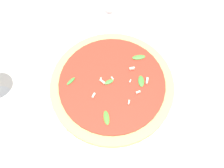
% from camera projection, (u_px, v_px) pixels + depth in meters
% --- Properties ---
extents(ground_plane, '(6.00, 6.00, 0.00)m').
position_uv_depth(ground_plane, '(106.00, 83.00, 0.66)').
color(ground_plane, silver).
extents(pizza_arugula_main, '(0.32, 0.32, 0.05)m').
position_uv_depth(pizza_arugula_main, '(112.00, 86.00, 0.63)').
color(pizza_arugula_main, silver).
rests_on(pizza_arugula_main, ground_plane).
extents(side_plate_white, '(0.16, 0.16, 0.02)m').
position_uv_depth(side_plate_white, '(45.00, 15.00, 0.74)').
color(side_plate_white, silver).
rests_on(side_plate_white, ground_plane).
extents(shaker_pepper, '(0.03, 0.03, 0.07)m').
position_uv_depth(shaker_pepper, '(110.00, 16.00, 0.71)').
color(shaker_pepper, silver).
rests_on(shaker_pepper, ground_plane).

